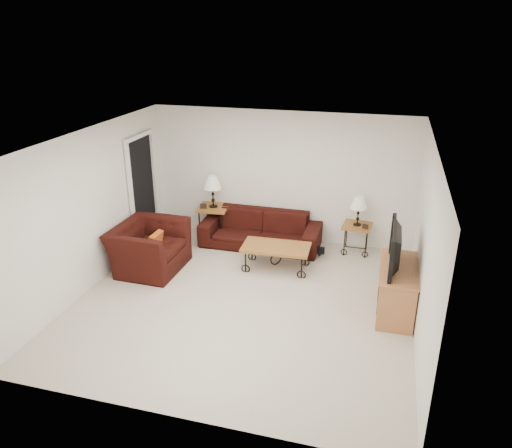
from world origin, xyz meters
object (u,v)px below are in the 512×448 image
(lamp_left, at_px, (213,191))
(television, at_px, (400,248))
(side_table_left, at_px, (214,222))
(lamp_right, at_px, (358,211))
(armchair, at_px, (149,247))
(backpack, at_px, (320,246))
(side_table_right, at_px, (356,239))
(sofa, at_px, (261,230))
(coffee_table, at_px, (276,257))
(tv_stand, at_px, (397,289))

(lamp_left, bearing_deg, television, -28.35)
(side_table_left, relative_size, lamp_right, 1.15)
(armchair, height_order, backpack, armchair)
(television, bearing_deg, armchair, -94.08)
(armchair, bearing_deg, backpack, -64.16)
(television, bearing_deg, backpack, -139.43)
(lamp_right, bearing_deg, backpack, -151.41)
(side_table_left, bearing_deg, lamp_right, 0.00)
(side_table_left, relative_size, side_table_right, 1.15)
(sofa, height_order, coffee_table, sofa)
(side_table_right, bearing_deg, television, -69.36)
(armchair, bearing_deg, sofa, -47.26)
(sofa, bearing_deg, side_table_left, 169.82)
(lamp_left, bearing_deg, armchair, -110.71)
(lamp_left, bearing_deg, side_table_right, 0.00)
(side_table_left, distance_m, lamp_left, 0.63)
(armchair, xyz_separation_m, tv_stand, (4.11, -0.29, -0.04))
(side_table_right, distance_m, television, 2.15)
(coffee_table, relative_size, armchair, 0.93)
(side_table_left, bearing_deg, lamp_left, 0.00)
(side_table_left, distance_m, tv_stand, 3.98)
(lamp_left, xyz_separation_m, coffee_table, (1.50, -1.03, -0.73))
(coffee_table, distance_m, armchair, 2.18)
(coffee_table, xyz_separation_m, television, (1.98, -0.85, 0.82))
(lamp_left, relative_size, coffee_table, 0.55)
(lamp_right, height_order, television, television)
(side_table_left, xyz_separation_m, tv_stand, (3.50, -1.88, 0.05))
(side_table_left, xyz_separation_m, coffee_table, (1.50, -1.03, -0.10))
(tv_stand, bearing_deg, backpack, 131.00)
(side_table_left, relative_size, backpack, 1.57)
(sofa, bearing_deg, backpack, -7.62)
(coffee_table, xyz_separation_m, armchair, (-2.10, -0.56, 0.18))
(side_table_left, height_order, lamp_left, lamp_left)
(television, xyz_separation_m, backpack, (-1.32, 1.54, -0.83))
(lamp_right, height_order, backpack, lamp_right)
(sofa, relative_size, tv_stand, 1.87)
(side_table_left, height_order, television, television)
(side_table_left, xyz_separation_m, backpack, (2.16, -0.34, -0.11))
(sofa, height_order, side_table_left, sofa)
(side_table_right, bearing_deg, sofa, -174.21)
(side_table_right, bearing_deg, backpack, -151.41)
(lamp_left, height_order, backpack, lamp_left)
(sofa, distance_m, tv_stand, 3.03)
(sofa, height_order, television, television)
(lamp_left, distance_m, tv_stand, 4.02)
(side_table_right, bearing_deg, tv_stand, -68.83)
(armchair, bearing_deg, television, -92.65)
(armchair, bearing_deg, side_table_left, -19.28)
(side_table_right, bearing_deg, armchair, -154.81)
(side_table_right, height_order, tv_stand, tv_stand)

